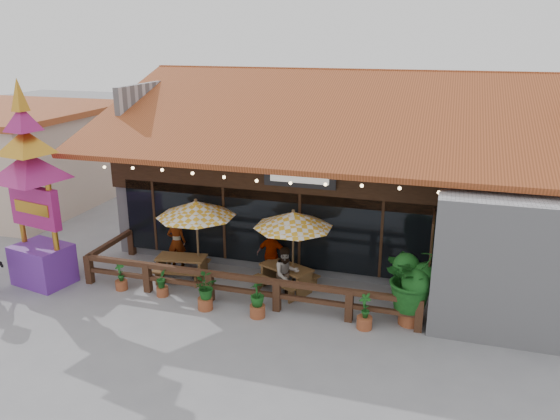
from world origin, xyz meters
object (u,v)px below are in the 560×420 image
(picnic_table_right, at_px, (286,274))
(thai_sign_tower, at_px, (30,172))
(umbrella_right, at_px, (293,220))
(tropical_plant, at_px, (413,278))
(umbrella_left, at_px, (196,209))
(picnic_table_left, at_px, (182,264))

(picnic_table_right, relative_size, thai_sign_tower, 0.30)
(umbrella_right, distance_m, tropical_plant, 3.80)
(picnic_table_right, bearing_deg, umbrella_right, 41.72)
(umbrella_left, bearing_deg, tropical_plant, -8.63)
(picnic_table_left, distance_m, thai_sign_tower, 5.14)
(picnic_table_right, distance_m, thai_sign_tower, 8.00)
(umbrella_right, xyz_separation_m, picnic_table_left, (-3.50, -0.32, -1.68))
(picnic_table_right, bearing_deg, picnic_table_left, -176.91)
(umbrella_left, bearing_deg, umbrella_right, 2.54)
(thai_sign_tower, distance_m, tropical_plant, 11.15)
(picnic_table_left, bearing_deg, umbrella_left, 21.16)
(picnic_table_left, xyz_separation_m, thai_sign_tower, (-3.89, -1.52, 3.00))
(umbrella_left, height_order, tropical_plant, umbrella_left)
(picnic_table_left, distance_m, picnic_table_right, 3.34)
(picnic_table_left, bearing_deg, tropical_plant, -6.52)
(umbrella_right, height_order, thai_sign_tower, thai_sign_tower)
(umbrella_left, xyz_separation_m, picnic_table_right, (2.85, -0.01, -1.76))
(umbrella_right, bearing_deg, picnic_table_left, -174.72)
(umbrella_left, xyz_separation_m, umbrella_right, (3.01, 0.13, -0.09))
(tropical_plant, bearing_deg, picnic_table_left, 173.48)
(umbrella_right, relative_size, thai_sign_tower, 0.46)
(umbrella_right, bearing_deg, picnic_table_right, -138.28)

